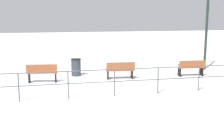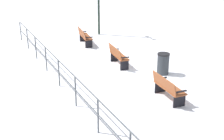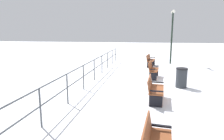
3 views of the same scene
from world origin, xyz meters
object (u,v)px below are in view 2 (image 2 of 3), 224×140
(bench_third, at_px, (118,56))
(bench_fourth, at_px, (84,36))
(trash_bin, at_px, (163,64))
(bench_second, at_px, (168,88))

(bench_third, distance_m, bench_fourth, 3.90)
(bench_fourth, bearing_deg, trash_bin, -68.08)
(trash_bin, bearing_deg, bench_fourth, 103.67)
(bench_second, distance_m, bench_fourth, 7.80)
(bench_second, distance_m, trash_bin, 2.50)
(bench_second, distance_m, bench_third, 3.90)
(bench_fourth, xyz_separation_m, trash_bin, (1.38, -5.68, -0.01))
(bench_second, bearing_deg, bench_third, 93.98)
(bench_third, relative_size, trash_bin, 1.63)
(bench_third, bearing_deg, trash_bin, -47.49)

